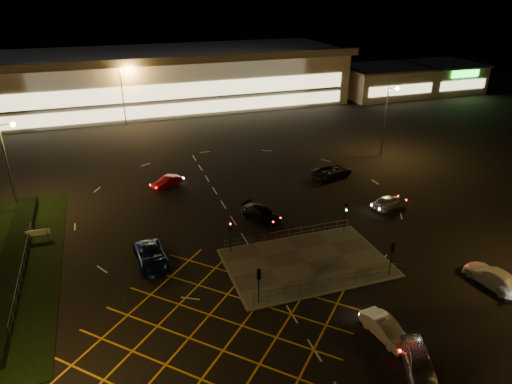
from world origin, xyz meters
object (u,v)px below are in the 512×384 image
object	(u,v)px
car_near_silver	(418,361)
car_approach_white	(494,277)
car_far_dkgrey	(262,214)
car_right_silver	(389,202)
signal_nw	(230,230)
signal_ne	(346,211)
car_circ_red	(167,182)
signal_sw	(259,279)
car_queue_white	(386,329)
signal_se	(392,252)
car_left_blue	(152,257)
car_east_grey	(332,171)

from	to	relation	value
car_near_silver	car_approach_white	bearing A→B (deg)	48.66
car_far_dkgrey	car_right_silver	xyz separation A→B (m)	(14.42, -2.03, 0.03)
signal_nw	signal_ne	xyz separation A→B (m)	(12.00, 0.00, 0.00)
car_circ_red	signal_sw	bearing A→B (deg)	-21.33
car_approach_white	car_queue_white	bearing A→B (deg)	3.75
signal_ne	car_right_silver	size ratio (longest dim) A/B	0.72
signal_se	signal_ne	xyz separation A→B (m)	(0.00, 7.99, 0.00)
car_queue_white	car_right_silver	distance (m)	21.28
car_approach_white	signal_ne	bearing A→B (deg)	-65.72
signal_se	car_approach_white	size ratio (longest dim) A/B	0.60
car_queue_white	car_right_silver	world-z (taller)	car_right_silver
signal_se	signal_ne	size ratio (longest dim) A/B	1.00
signal_ne	car_circ_red	size ratio (longest dim) A/B	0.81
car_far_dkgrey	signal_ne	bearing A→B (deg)	-64.77
car_queue_white	car_far_dkgrey	size ratio (longest dim) A/B	0.86
signal_sw	car_near_silver	xyz separation A→B (m)	(7.58, -9.79, -1.60)
signal_nw	car_left_blue	size ratio (longest dim) A/B	0.57
signal_sw	car_queue_white	bearing A→B (deg)	138.98
signal_se	signal_nw	bearing A→B (deg)	-33.65
car_east_grey	car_approach_white	world-z (taller)	car_east_grey
car_far_dkgrey	car_approach_white	xyz separation A→B (m)	(14.47, -17.17, 0.05)
signal_ne	car_left_blue	distance (m)	19.32
signal_sw	car_near_silver	bearing A→B (deg)	127.74
car_far_dkgrey	car_approach_white	bearing A→B (deg)	-78.20
signal_nw	car_queue_white	distance (m)	16.24
car_east_grey	car_near_silver	bearing A→B (deg)	144.82
signal_sw	car_east_grey	world-z (taller)	signal_sw
signal_sw	signal_nw	xyz separation A→B (m)	(0.00, 7.99, 0.00)
signal_se	car_circ_red	xyz separation A→B (m)	(-15.25, 25.17, -1.73)
signal_nw	car_approach_white	bearing A→B (deg)	-31.64
signal_ne	car_right_silver	xyz separation A→B (m)	(7.39, 3.17, -1.63)
signal_ne	car_right_silver	bearing A→B (deg)	23.21
signal_se	car_left_blue	size ratio (longest dim) A/B	0.57
car_near_silver	car_queue_white	size ratio (longest dim) A/B	1.06
signal_nw	car_approach_white	distance (m)	22.88
car_far_dkgrey	car_right_silver	distance (m)	14.56
signal_sw	car_east_grey	bearing A→B (deg)	-129.60
car_near_silver	car_left_blue	size ratio (longest dim) A/B	0.81
car_left_blue	car_circ_red	world-z (taller)	car_left_blue
signal_se	car_queue_white	size ratio (longest dim) A/B	0.74
signal_se	car_east_grey	xyz separation A→B (m)	(5.62, 21.30, -1.57)
car_near_silver	car_left_blue	bearing A→B (deg)	151.71
car_right_silver	car_east_grey	world-z (taller)	car_east_grey
car_circ_red	car_near_silver	bearing A→B (deg)	-11.48
car_far_dkgrey	car_approach_white	size ratio (longest dim) A/B	0.94
car_circ_red	car_east_grey	distance (m)	21.23
car_circ_red	car_left_blue	bearing A→B (deg)	-42.14
car_queue_white	car_far_dkgrey	bearing A→B (deg)	88.91
signal_ne	car_east_grey	world-z (taller)	signal_ne
car_circ_red	car_east_grey	size ratio (longest dim) A/B	0.68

